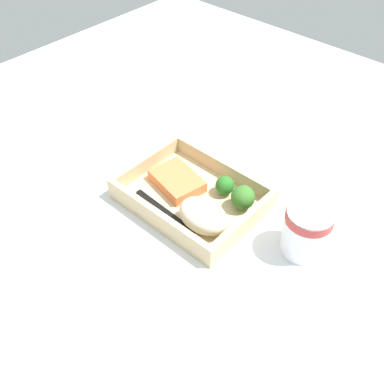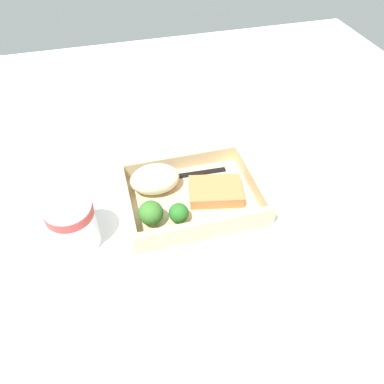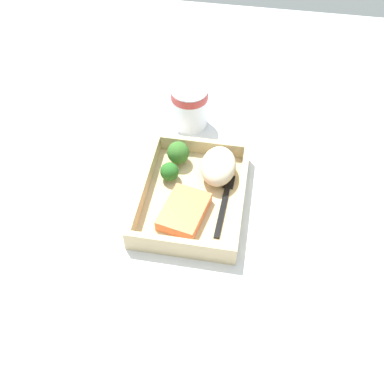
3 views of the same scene
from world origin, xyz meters
TOP-DOWN VIEW (x-y plane):
  - ground_plane at (0.00, 0.00)cm, footprint 160.00×160.00cm
  - takeout_tray at (0.00, 0.00)cm, footprint 26.90×20.39cm
  - tray_rim at (0.00, 0.00)cm, footprint 26.90×20.39cm
  - salmon_fillet at (-4.73, 0.69)cm, footprint 11.83×9.51cm
  - mashed_potatoes at (6.59, -4.27)cm, footprint 9.99×7.11cm
  - broccoli_floret_1 at (4.00, 5.30)cm, footprint 3.81×3.81cm
  - broccoli_floret_2 at (9.05, 4.47)cm, footprint 4.67×4.67cm
  - fork at (-0.10, -6.51)cm, footprint 15.86×2.37cm
  - paper_cup at (22.80, 4.49)cm, footprint 8.38×8.38cm
  - receipt_slip at (11.91, 19.82)cm, footprint 10.16×12.85cm

SIDE VIEW (x-z plane):
  - ground_plane at x=0.00cm, z-range -2.00..0.00cm
  - receipt_slip at x=11.91cm, z-range 0.00..0.24cm
  - takeout_tray at x=0.00cm, z-range 0.00..1.20cm
  - fork at x=-0.10cm, z-range 1.20..1.64cm
  - salmon_fillet at x=-4.73cm, z-range 1.20..3.53cm
  - tray_rim at x=0.00cm, z-range 1.20..4.66cm
  - broccoli_floret_1 at x=4.00cm, z-range 1.26..5.31cm
  - broccoli_floret_2 at x=9.05cm, z-range 1.32..6.40cm
  - mashed_potatoes at x=6.59cm, z-range 1.20..6.73cm
  - paper_cup at x=22.80cm, z-range 0.57..10.27cm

